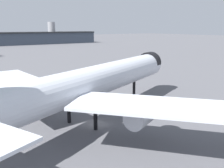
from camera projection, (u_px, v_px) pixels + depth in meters
The scene contains 2 objects.
ground at pixel (95, 124), 43.25m from camera, with size 900.00×900.00×0.00m, color #56565B.
airliner_near_gate at pixel (89, 84), 42.61m from camera, with size 56.43×50.54×15.95m.
Camera 1 is at (-21.03, -34.79, 16.60)m, focal length 39.58 mm.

